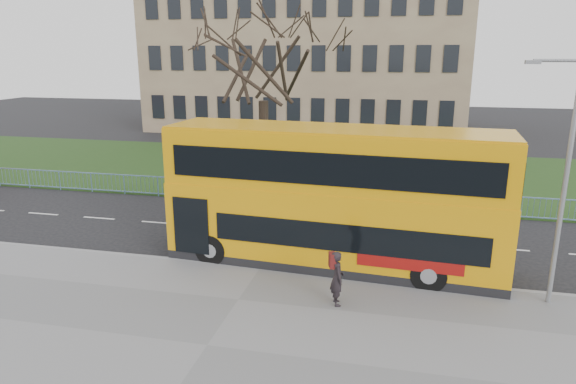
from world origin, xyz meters
name	(u,v)px	position (x,y,z in m)	size (l,w,h in m)	color
ground	(272,254)	(0.00, 0.00, 0.00)	(120.00, 120.00, 0.00)	black
pavement	(207,347)	(0.00, -6.75, 0.06)	(80.00, 10.50, 0.12)	slate
kerb	(261,268)	(0.00, -1.55, 0.07)	(80.00, 0.20, 0.14)	gray
grass_verge	(326,172)	(0.00, 14.30, 0.04)	(80.00, 15.40, 0.08)	#1E3D16
guard_railing	(304,195)	(0.00, 6.60, 0.55)	(40.00, 0.12, 1.10)	#688EBA
bare_tree	(263,84)	(-3.00, 10.00, 5.82)	(8.04, 8.04, 11.48)	black
civic_building	(309,57)	(-5.00, 35.00, 7.00)	(30.00, 15.00, 14.00)	#826A52
yellow_bus	(333,195)	(2.41, -0.51, 2.66)	(11.99, 3.62, 4.95)	orange
pedestrian	(337,278)	(3.00, -3.74, 0.97)	(0.62, 0.41, 1.70)	black
street_lamp	(563,176)	(9.22, -2.20, 4.08)	(1.53, 0.16, 7.22)	gray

